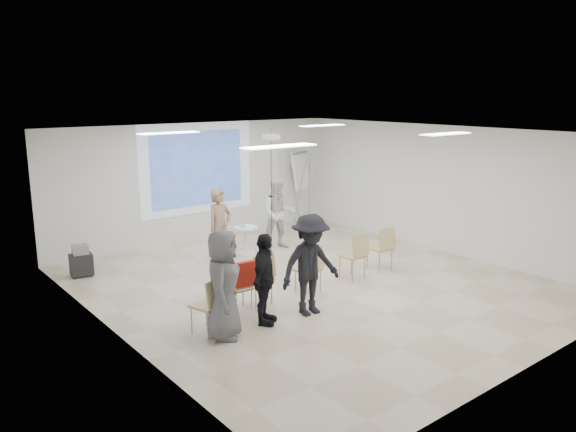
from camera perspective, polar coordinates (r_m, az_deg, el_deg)
floor at (r=11.32m, az=2.55°, el=-7.13°), size 8.00×9.00×0.10m
ceiling at (r=10.69m, az=2.71°, el=8.73°), size 8.00×9.00×0.10m
wall_back at (r=14.57m, az=-9.26°, el=3.45°), size 8.00×0.10×3.00m
wall_left at (r=8.84m, az=-17.56°, el=-2.84°), size 0.10×9.00×3.00m
wall_right at (r=13.86m, az=15.34°, el=2.71°), size 0.10×9.00×3.00m
projection_halo at (r=14.47m, az=-9.18°, el=4.79°), size 3.20×0.01×2.30m
projection_image at (r=14.45m, az=-9.15°, el=4.78°), size 2.60×0.01×1.90m
pedestal_table at (r=13.22m, az=-4.30°, el=-2.31°), size 0.71×0.71×0.69m
player_left at (r=12.19m, az=-6.95°, el=-0.69°), size 0.80×0.62×1.98m
player_right at (r=13.57m, az=-0.95°, el=0.62°), size 1.16×1.07×1.92m
controller_left at (r=12.42m, az=-6.89°, el=1.05°), size 0.06×0.12×0.04m
controller_right at (r=13.60m, az=-2.20°, el=2.08°), size 0.08×0.12×0.04m
chair_far_left at (r=8.97m, az=-7.90°, el=-8.57°), size 0.55×0.57×0.92m
chair_left_mid at (r=9.83m, az=-4.76°, el=-7.00°), size 0.40×0.43×0.81m
chair_left_inner at (r=10.03m, az=-2.85°, el=-5.97°), size 0.49×0.52×0.97m
chair_center at (r=10.64m, az=2.42°, el=-5.09°), size 0.53×0.56×0.91m
chair_right_inner at (r=11.48m, az=6.88°, el=-3.70°), size 0.47×0.50×0.96m
chair_right_far at (r=12.09m, az=9.60°, el=-2.94°), size 0.48×0.51×0.96m
red_jacket at (r=9.63m, az=-4.26°, el=-5.87°), size 0.45×0.13×0.42m
laptop at (r=10.12m, az=-3.22°, el=-6.12°), size 0.37×0.28×0.03m
audience_left at (r=9.15m, az=-2.43°, el=-5.79°), size 1.18×1.13×1.76m
audience_mid at (r=9.53m, az=2.29°, el=-4.30°), size 1.35×0.82×1.99m
audience_outer at (r=8.68m, az=-6.62°, el=-6.28°), size 1.08×1.12×1.93m
flipchart_easel at (r=16.02m, az=1.30°, el=4.57°), size 0.87×0.68×2.09m
av_cart at (r=12.43m, az=-20.28°, el=-4.39°), size 0.49×0.42×0.66m
ceiling_projector at (r=11.93m, az=-1.72°, el=7.39°), size 0.30×0.25×3.00m
fluor_panel_nw at (r=11.23m, az=-12.00°, el=8.25°), size 1.20×0.30×0.02m
fluor_panel_ne at (r=13.51m, az=3.49°, el=9.16°), size 1.20×0.30×0.02m
fluor_panel_sw at (r=8.27m, az=-0.88°, el=7.09°), size 1.20×0.30×0.02m
fluor_panel_se at (r=11.17m, az=15.73°, el=8.03°), size 1.20×0.30×0.02m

